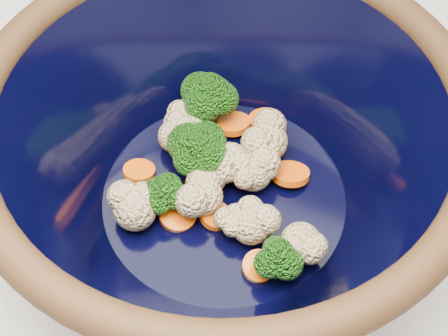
{
  "coord_description": "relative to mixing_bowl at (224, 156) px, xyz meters",
  "views": [
    {
      "loc": [
        0.19,
        -0.26,
        1.36
      ],
      "look_at": [
        0.07,
        -0.0,
        0.97
      ],
      "focal_mm": 50.0,
      "sensor_mm": 36.0,
      "label": 1
    }
  ],
  "objects": [
    {
      "name": "mixing_bowl",
      "position": [
        0.0,
        0.0,
        0.0
      ],
      "size": [
        0.42,
        0.42,
        0.16
      ],
      "rotation": [
        0.0,
        0.0,
        -0.29
      ],
      "color": "black",
      "rests_on": "counter"
    },
    {
      "name": "vegetable_pile",
      "position": [
        -0.01,
        0.01,
        -0.03
      ],
      "size": [
        0.17,
        0.17,
        0.06
      ],
      "color": "#608442",
      "rests_on": "mixing_bowl"
    }
  ]
}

